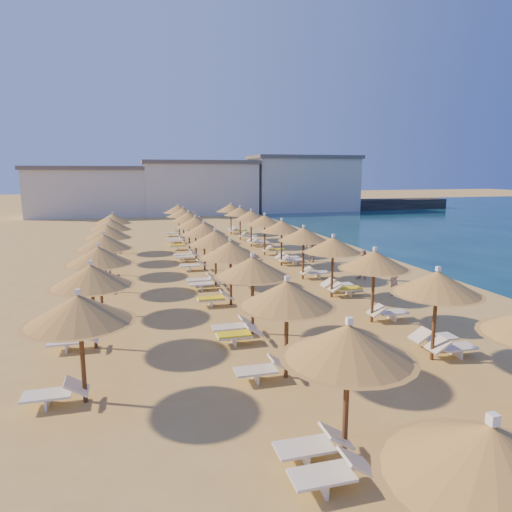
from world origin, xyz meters
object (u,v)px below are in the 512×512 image
object	(u,v)px
beachgoer_a	(394,280)
beachgoer_c	(311,249)
parasol_row_east	(304,235)
jetty	(355,205)
beachgoer_b	(363,265)
parasol_row_west	(215,238)

from	to	relation	value
beachgoer_a	beachgoer_c	bearing A→B (deg)	-173.83
parasol_row_east	beachgoer_c	xyz separation A→B (m)	(2.27, 4.45, -1.61)
jetty	parasol_row_east	xyz separation A→B (m)	(-24.46, -41.39, 1.69)
parasol_row_east	beachgoer_b	xyz separation A→B (m)	(3.09, -1.00, -1.62)
beachgoer_b	beachgoer_c	bearing A→B (deg)	160.11
beachgoer_b	parasol_row_east	bearing A→B (deg)	-136.44
parasol_row_west	beachgoer_a	distance (m)	9.07
jetty	parasol_row_west	xyz separation A→B (m)	(-29.31, -41.39, 1.69)
parasol_row_west	beachgoer_a	size ratio (longest dim) A/B	26.00
beachgoer_c	jetty	bearing A→B (deg)	92.63
parasol_row_west	beachgoer_b	distance (m)	8.15
beachgoer_a	beachgoer_c	xyz separation A→B (m)	(-0.61, 8.91, 0.05)
parasol_row_west	jetty	bearing A→B (deg)	54.70
parasol_row_east	beachgoer_a	world-z (taller)	parasol_row_east
parasol_row_east	parasol_row_west	bearing A→B (deg)	180.00
jetty	parasol_row_west	bearing A→B (deg)	-125.74
jetty	parasol_row_east	distance (m)	48.11
jetty	beachgoer_c	xyz separation A→B (m)	(-22.20, -36.95, 0.08)
parasol_row_east	beachgoer_a	size ratio (longest dim) A/B	26.00
jetty	beachgoer_b	bearing A→B (deg)	-117.19
beachgoer_b	beachgoer_c	world-z (taller)	beachgoer_c
parasol_row_west	beachgoer_a	bearing A→B (deg)	-30.00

